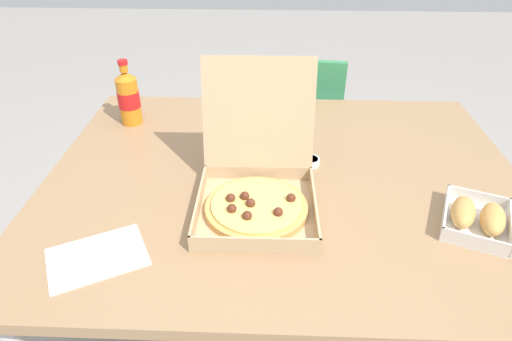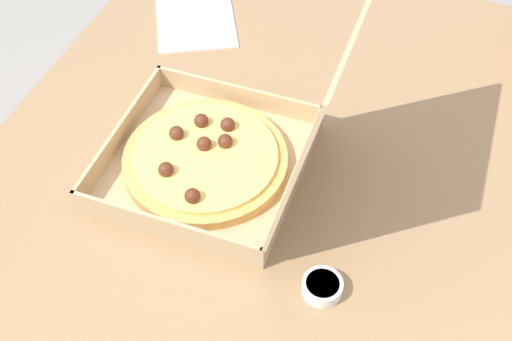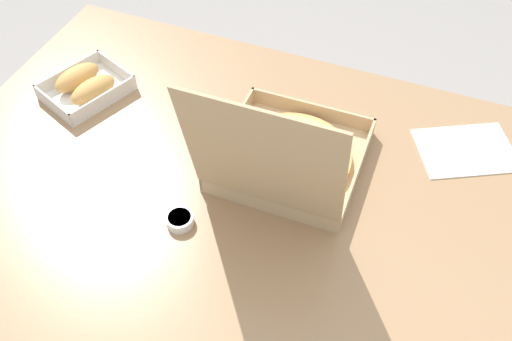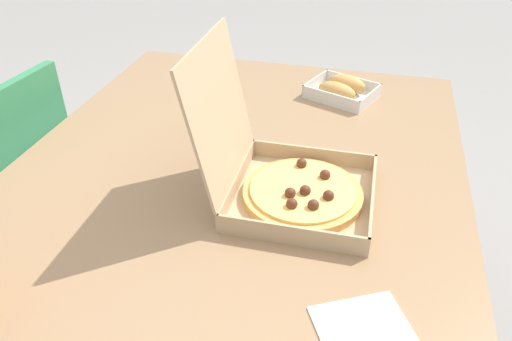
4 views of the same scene
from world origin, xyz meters
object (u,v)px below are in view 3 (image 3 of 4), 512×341
(pizza_box_open, at_px, (287,157))
(dipping_sauce_cup, at_px, (180,219))
(paper_menu, at_px, (466,150))
(bread_side_box, at_px, (85,85))

(pizza_box_open, relative_size, dipping_sauce_cup, 6.52)
(pizza_box_open, xyz_separation_m, paper_menu, (-0.35, -0.21, -0.05))
(bread_side_box, distance_m, paper_menu, 0.90)
(paper_menu, bearing_deg, bread_side_box, -18.46)
(pizza_box_open, height_order, dipping_sauce_cup, pizza_box_open)
(pizza_box_open, height_order, paper_menu, pizza_box_open)
(paper_menu, distance_m, dipping_sauce_cup, 0.65)
(paper_menu, xyz_separation_m, dipping_sauce_cup, (0.50, 0.41, 0.01))
(bread_side_box, xyz_separation_m, dipping_sauce_cup, (-0.39, 0.26, -0.01))
(bread_side_box, height_order, dipping_sauce_cup, bread_side_box)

